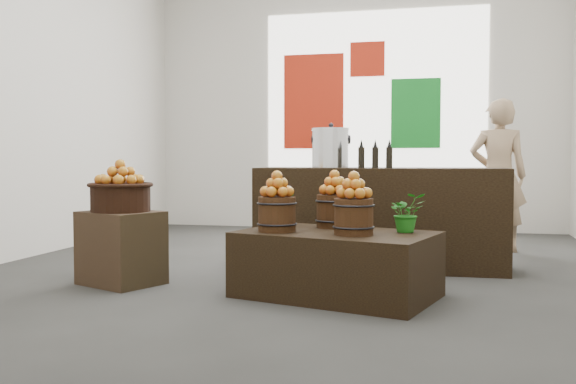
% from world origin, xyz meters
% --- Properties ---
extents(ground, '(7.00, 7.00, 0.00)m').
position_xyz_m(ground, '(0.00, 0.00, 0.00)').
color(ground, '#333331').
rests_on(ground, ground).
extents(back_wall, '(6.00, 0.04, 4.00)m').
position_xyz_m(back_wall, '(0.00, 3.50, 2.00)').
color(back_wall, beige).
rests_on(back_wall, ground).
extents(back_opening, '(3.20, 0.02, 2.40)m').
position_xyz_m(back_opening, '(0.30, 3.48, 2.00)').
color(back_opening, white).
rests_on(back_opening, back_wall).
extents(deco_red_left, '(0.90, 0.04, 1.40)m').
position_xyz_m(deco_red_left, '(-0.60, 3.47, 1.90)').
color(deco_red_left, '#B2210D').
rests_on(deco_red_left, back_wall).
extents(deco_green_right, '(0.70, 0.04, 1.00)m').
position_xyz_m(deco_green_right, '(0.90, 3.47, 1.70)').
color(deco_green_right, '#127722').
rests_on(deco_green_right, back_wall).
extents(deco_red_upper, '(0.50, 0.04, 0.50)m').
position_xyz_m(deco_red_upper, '(0.20, 3.47, 2.50)').
color(deco_red_upper, '#B2210D').
rests_on(deco_red_upper, back_wall).
extents(crate, '(0.76, 0.70, 0.61)m').
position_xyz_m(crate, '(-1.33, -1.13, 0.31)').
color(crate, '#452D20').
rests_on(crate, ground).
extents(wicker_basket, '(0.49, 0.49, 0.22)m').
position_xyz_m(wicker_basket, '(-1.33, -1.13, 0.72)').
color(wicker_basket, black).
rests_on(wicker_basket, crate).
extents(apples_in_basket, '(0.38, 0.38, 0.20)m').
position_xyz_m(apples_in_basket, '(-1.33, -1.13, 0.93)').
color(apples_in_basket, maroon).
rests_on(apples_in_basket, wicker_basket).
extents(display_table, '(1.62, 1.24, 0.50)m').
position_xyz_m(display_table, '(0.50, -1.20, 0.25)').
color(display_table, black).
rests_on(display_table, ground).
extents(apple_bucket_front_left, '(0.29, 0.29, 0.26)m').
position_xyz_m(apple_bucket_front_left, '(0.05, -1.28, 0.63)').
color(apple_bucket_front_left, '#3E2111').
rests_on(apple_bucket_front_left, display_table).
extents(apples_in_bucket_front_left, '(0.21, 0.21, 0.19)m').
position_xyz_m(apples_in_bucket_front_left, '(0.05, -1.28, 0.86)').
color(apples_in_bucket_front_left, maroon).
rests_on(apples_in_bucket_front_left, apple_bucket_front_left).
extents(apple_bucket_front_right, '(0.29, 0.29, 0.26)m').
position_xyz_m(apple_bucket_front_right, '(0.65, -1.36, 0.63)').
color(apple_bucket_front_right, '#3E2111').
rests_on(apple_bucket_front_right, display_table).
extents(apples_in_bucket_front_right, '(0.21, 0.21, 0.19)m').
position_xyz_m(apples_in_bucket_front_right, '(0.65, -1.36, 0.86)').
color(apples_in_bucket_front_right, maroon).
rests_on(apples_in_bucket_front_right, apple_bucket_front_right).
extents(apple_bucket_rear, '(0.29, 0.29, 0.26)m').
position_xyz_m(apple_bucket_rear, '(0.43, -0.91, 0.63)').
color(apple_bucket_rear, '#3E2111').
rests_on(apple_bucket_rear, display_table).
extents(apples_in_bucket_rear, '(0.21, 0.21, 0.19)m').
position_xyz_m(apples_in_bucket_rear, '(0.43, -0.91, 0.86)').
color(apples_in_bucket_rear, maroon).
rests_on(apples_in_bucket_rear, apple_bucket_rear).
extents(herb_garnish_right, '(0.33, 0.31, 0.30)m').
position_xyz_m(herb_garnish_right, '(1.01, -1.10, 0.64)').
color(herb_garnish_right, '#186916').
rests_on(herb_garnish_right, display_table).
extents(herb_garnish_left, '(0.19, 0.16, 0.30)m').
position_xyz_m(herb_garnish_left, '(-0.00, -0.84, 0.65)').
color(herb_garnish_left, '#186916').
rests_on(herb_garnish_left, display_table).
extents(counter, '(2.36, 0.79, 0.96)m').
position_xyz_m(counter, '(0.70, 0.21, 0.48)').
color(counter, black).
rests_on(counter, ground).
extents(stock_pot_left, '(0.36, 0.36, 0.36)m').
position_xyz_m(stock_pot_left, '(0.21, 0.20, 1.14)').
color(stock_pot_left, silver).
rests_on(stock_pot_left, counter).
extents(oil_cruets, '(0.26, 0.07, 0.27)m').
position_xyz_m(oil_cruets, '(0.70, -0.03, 1.10)').
color(oil_cruets, black).
rests_on(oil_cruets, counter).
extents(shopper, '(0.63, 0.42, 1.72)m').
position_xyz_m(shopper, '(1.89, 1.59, 0.86)').
color(shopper, '#997C5E').
rests_on(shopper, ground).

